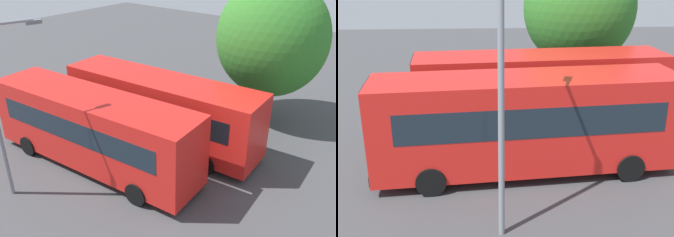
{
  "view_description": "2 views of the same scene",
  "coord_description": "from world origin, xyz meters",
  "views": [
    {
      "loc": [
        -11.05,
        10.86,
        9.42
      ],
      "look_at": [
        -1.39,
        -1.14,
        1.74
      ],
      "focal_mm": 39.2,
      "sensor_mm": 36.0,
      "label": 1
    },
    {
      "loc": [
        1.93,
        14.93,
        6.89
      ],
      "look_at": [
        1.02,
        0.16,
        1.34
      ],
      "focal_mm": 44.74,
      "sensor_mm": 36.0,
      "label": 2
    }
  ],
  "objects": [
    {
      "name": "pedestrian",
      "position": [
        6.07,
        0.61,
        0.93
      ],
      "size": [
        0.37,
        0.37,
        1.58
      ],
      "rotation": [
        0.0,
        0.0,
        3.32
      ],
      "color": "#232833",
      "rests_on": "ground"
    },
    {
      "name": "bus_center_left",
      "position": [
        0.44,
        1.87,
        1.86
      ],
      "size": [
        10.41,
        3.29,
        3.41
      ],
      "rotation": [
        0.0,
        0.0,
        0.08
      ],
      "color": "red",
      "rests_on": "ground"
    },
    {
      "name": "bus_far_left",
      "position": [
        -0.49,
        -1.59,
        1.86
      ],
      "size": [
        10.39,
        3.2,
        3.41
      ],
      "rotation": [
        0.0,
        0.0,
        0.07
      ],
      "color": "red",
      "rests_on": "ground"
    },
    {
      "name": "lane_stripe_outer_left",
      "position": [
        0.0,
        0.0,
        0.0
      ],
      "size": [
        12.4,
        1.39,
        0.01
      ],
      "primitive_type": "cube",
      "rotation": [
        0.0,
        0.0,
        0.1
      ],
      "color": "silver",
      "rests_on": "ground"
    },
    {
      "name": "ground_plane",
      "position": [
        0.0,
        0.0,
        0.0
      ],
      "size": [
        63.85,
        63.85,
        0.0
      ],
      "primitive_type": "plane",
      "color": "#424244"
    },
    {
      "name": "depot_tree",
      "position": [
        -3.31,
        -7.37,
        4.62
      ],
      "size": [
        5.91,
        5.32,
        7.73
      ],
      "color": "#4C3823",
      "rests_on": "ground"
    }
  ]
}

